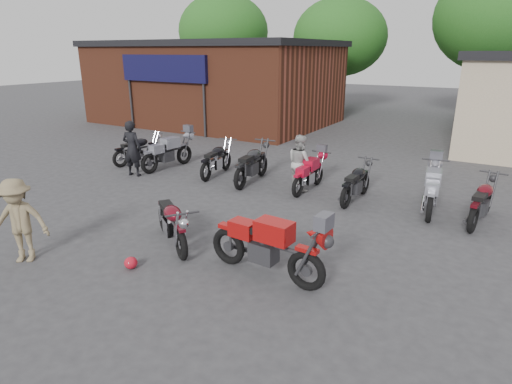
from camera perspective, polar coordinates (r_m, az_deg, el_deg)
The scene contains 19 objects.
ground at distance 8.53m, azimuth -11.24°, elevation -8.41°, with size 90.00×90.00×0.00m, color #353537.
brick_building at distance 24.26m, azimuth -5.36°, elevation 14.06°, with size 12.00×8.00×4.00m, color brown.
tree_0 at distance 33.61m, azimuth -4.31°, elevation 18.85°, with size 6.56×6.56×8.20m, color #195215, non-canonical shape.
tree_1 at distance 29.40m, azimuth 10.99°, elevation 17.87°, with size 5.92×5.92×7.40m, color #195215, non-canonical shape.
tree_2 at distance 27.60m, azimuth 29.74°, elevation 17.36°, with size 7.04×7.04×8.80m, color #195215, non-canonical shape.
vintage_motorcycle at distance 8.74m, azimuth -11.17°, elevation -3.65°, with size 1.96×0.65×1.13m, color #5B0B16, non-canonical shape.
sportbike at distance 7.39m, azimuth 1.55°, elevation -6.81°, with size 2.24×0.74×1.30m, color #B20F0E, non-canonical shape.
helmet at distance 8.21m, azimuth -16.35°, elevation -9.05°, with size 0.24×0.24×0.22m, color #B51322.
person_dark at distance 13.97m, azimuth -16.19°, elevation 5.59°, with size 0.64×0.42×1.75m, color black.
person_light at distance 12.12m, azimuth 5.88°, elevation 3.94°, with size 0.77×0.60×1.58m, color #ABABA6.
person_tan at distance 9.01m, azimuth -29.06°, elevation -3.39°, with size 1.04×0.60×1.61m, color #817250.
row_bike_0 at distance 15.57m, azimuth -15.48°, elevation 5.68°, with size 1.89×0.62×1.10m, color black, non-canonical shape.
row_bike_1 at distance 14.62m, azimuth -11.65°, elevation 5.46°, with size 2.13×0.70×1.24m, color gray, non-canonical shape.
row_bike_2 at distance 13.59m, azimuth -5.26°, elevation 4.57°, with size 1.96×0.65×1.13m, color black, non-canonical shape.
row_bike_3 at distance 12.77m, azimuth -0.51°, elevation 4.02°, with size 2.16×0.71×1.25m, color black, non-canonical shape.
row_bike_4 at distance 12.12m, azimuth 7.09°, elevation 2.66°, with size 1.86×0.61×1.08m, color red, non-canonical shape.
row_bike_5 at distance 11.49m, azimuth 13.26°, elevation 1.48°, with size 1.89×0.62×1.10m, color black, non-canonical shape.
row_bike_6 at distance 11.29m, azimuth 22.43°, elevation 0.58°, with size 2.11×0.70×1.22m, color gray, non-canonical shape.
row_bike_7 at distance 11.00m, azimuth 27.97°, elevation -0.89°, with size 1.95×0.64×1.13m, color #540A13, non-canonical shape.
Camera 1 is at (5.23, -5.56, 3.79)m, focal length 30.00 mm.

